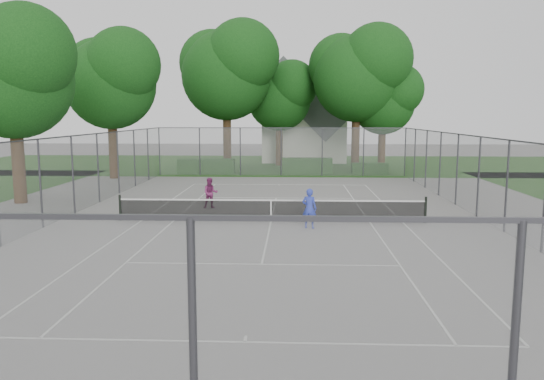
{
  "coord_description": "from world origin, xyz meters",
  "views": [
    {
      "loc": [
        0.95,
        -21.74,
        4.44
      ],
      "look_at": [
        0.0,
        1.0,
        1.2
      ],
      "focal_mm": 35.0,
      "sensor_mm": 36.0,
      "label": 1
    }
  ],
  "objects_px": {
    "tennis_net": "(271,210)",
    "woman_player": "(210,193)",
    "girl_player": "(309,208)",
    "house": "(304,121)"
  },
  "relations": [
    {
      "from": "tennis_net",
      "to": "woman_player",
      "type": "height_order",
      "value": "woman_player"
    },
    {
      "from": "tennis_net",
      "to": "girl_player",
      "type": "distance_m",
      "value": 1.99
    },
    {
      "from": "house",
      "to": "tennis_net",
      "type": "bearing_deg",
      "value": -93.6
    },
    {
      "from": "tennis_net",
      "to": "girl_player",
      "type": "bearing_deg",
      "value": -37.53
    },
    {
      "from": "tennis_net",
      "to": "woman_player",
      "type": "bearing_deg",
      "value": 133.89
    },
    {
      "from": "woman_player",
      "to": "house",
      "type": "bearing_deg",
      "value": 67.42
    },
    {
      "from": "house",
      "to": "girl_player",
      "type": "bearing_deg",
      "value": -90.57
    },
    {
      "from": "girl_player",
      "to": "woman_player",
      "type": "xyz_separation_m",
      "value": [
        -4.6,
        4.36,
        -0.06
      ]
    },
    {
      "from": "house",
      "to": "woman_player",
      "type": "distance_m",
      "value": 27.14
    },
    {
      "from": "tennis_net",
      "to": "woman_player",
      "type": "xyz_separation_m",
      "value": [
        -3.04,
        3.16,
        0.22
      ]
    }
  ]
}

